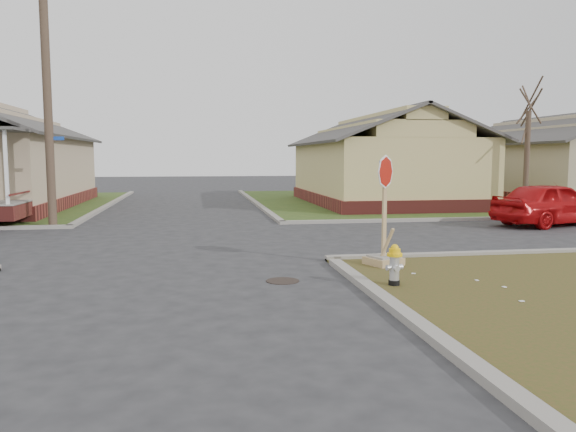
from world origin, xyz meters
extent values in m
plane|color=#28282A|center=(0.00, 0.00, 0.00)|extent=(120.00, 120.00, 0.00)
cube|color=#2B4719|center=(22.00, 18.00, 0.03)|extent=(37.00, 19.00, 0.05)
cylinder|color=black|center=(2.20, -0.50, 0.01)|extent=(0.64, 0.64, 0.01)
cube|color=maroon|center=(10.00, 16.50, 0.30)|extent=(7.20, 11.20, 0.60)
cube|color=#D0C27A|center=(10.00, 16.50, 1.90)|extent=(7.00, 11.00, 2.60)
cube|color=maroon|center=(20.00, 16.50, 0.30)|extent=(7.20, 11.20, 0.60)
cube|color=tan|center=(20.00, 16.50, 1.90)|extent=(7.00, 11.00, 2.60)
cylinder|color=#3F2D24|center=(-4.20, 8.90, 4.50)|extent=(0.28, 0.28, 9.00)
cylinder|color=#3F2D24|center=(14.00, 10.20, 2.15)|extent=(0.22, 0.22, 4.20)
cylinder|color=black|center=(4.13, -1.37, 0.10)|extent=(0.21, 0.21, 0.09)
cylinder|color=silver|center=(4.13, -1.37, 0.36)|extent=(0.18, 0.18, 0.43)
sphere|color=silver|center=(4.13, -1.37, 0.57)|extent=(0.18, 0.18, 0.18)
cylinder|color=yellow|center=(4.13, -1.37, 0.61)|extent=(0.28, 0.28, 0.06)
cylinder|color=yellow|center=(4.13, -1.37, 0.68)|extent=(0.21, 0.21, 0.09)
sphere|color=yellow|center=(4.13, -1.37, 0.73)|extent=(0.14, 0.14, 0.14)
cube|color=tan|center=(4.58, 0.54, 0.13)|extent=(0.66, 0.66, 0.16)
cube|color=gray|center=(4.58, 0.54, 0.23)|extent=(0.53, 0.53, 0.04)
cube|color=tan|center=(4.58, 0.54, 1.27)|extent=(0.10, 0.05, 2.23)
cylinder|color=#A8150B|center=(4.58, 0.49, 2.07)|extent=(0.60, 0.26, 0.64)
cylinder|color=white|center=(4.58, 0.51, 2.07)|extent=(0.67, 0.29, 0.72)
imported|color=#BA0D0F|center=(12.83, 6.75, 0.76)|extent=(4.76, 2.91, 1.52)
camera|label=1|loc=(0.57, -10.97, 2.38)|focal=35.00mm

